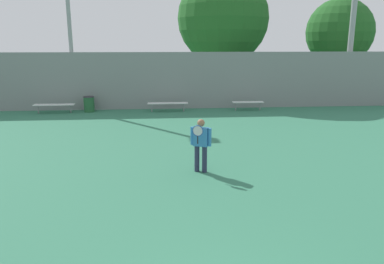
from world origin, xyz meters
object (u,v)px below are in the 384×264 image
bench_courtside_near (54,105)px  bench_adjacent_court (168,103)px  trash_bin (89,104)px  light_pole_far_right (354,5)px  bench_courtside_far (248,103)px  light_pole_near_left (68,6)px  tree_green_broad (339,32)px  tree_dark_dense (223,19)px  tennis_player (201,142)px

bench_courtside_near → bench_adjacent_court: same height
bench_courtside_near → trash_bin: (1.71, 0.26, -0.02)m
bench_adjacent_court → light_pole_far_right: light_pole_far_right is taller
bench_courtside_far → trash_bin: 8.40m
bench_courtside_near → light_pole_far_right: light_pole_far_right is taller
light_pole_near_left → light_pole_far_right: size_ratio=0.85×
bench_adjacent_court → light_pole_far_right: bearing=8.9°
bench_courtside_far → tree_green_broad: bearing=34.0°
trash_bin → tree_green_broad: tree_green_broad is taller
light_pole_near_left → light_pole_far_right: (15.54, 0.48, 0.19)m
bench_adjacent_court → light_pole_far_right: (10.52, 1.65, 5.14)m
bench_courtside_near → light_pole_near_left: bearing=55.8°
trash_bin → tree_dark_dense: 10.14m
tennis_player → light_pole_far_right: bearing=72.4°
light_pole_near_left → light_pole_far_right: 15.55m
light_pole_near_left → tennis_player: bearing=-61.5°
bench_adjacent_court → light_pole_far_right: size_ratio=0.21×
tennis_player → tree_dark_dense: bearing=102.3°
tennis_player → light_pole_near_left: 12.91m
bench_courtside_near → bench_courtside_far: 10.11m
tennis_player → bench_courtside_far: bearing=93.2°
tennis_player → light_pole_far_right: (9.78, 11.11, 4.70)m
bench_courtside_near → tree_dark_dense: size_ratio=0.26×
tree_green_broad → tree_dark_dense: bearing=178.5°
tennis_player → tree_dark_dense: size_ratio=0.19×
bench_adjacent_court → light_pole_near_left: (-5.03, 1.18, 4.96)m
tree_green_broad → bench_adjacent_court: bearing=-157.4°
trash_bin → tree_green_broad: 16.44m
bench_courtside_far → bench_adjacent_court: 4.29m
light_pole_near_left → tree_dark_dense: size_ratio=1.08×
bench_courtside_far → tree_green_broad: (6.97, 4.70, 3.75)m
light_pole_far_right → trash_bin: light_pole_far_right is taller
bench_courtside_far → trash_bin: (-8.40, 0.26, -0.02)m
tree_green_broad → bench_courtside_near: bearing=-164.6°
light_pole_near_left → tree_dark_dense: light_pole_near_left is taller
tennis_player → light_pole_far_right: size_ratio=0.15×
light_pole_far_right → tree_dark_dense: size_ratio=1.28×
tennis_player → tree_green_broad: bearing=77.1°
trash_bin → tree_green_broad: bearing=16.1°
bench_courtside_near → tree_dark_dense: (9.47, 4.90, 4.58)m
bench_courtside_far → light_pole_far_right: light_pole_far_right is taller
bench_courtside_near → tennis_player: bearing=-55.2°
tree_dark_dense → tree_green_broad: bearing=-1.5°
light_pole_near_left → light_pole_far_right: bearing=1.8°
tennis_player → bench_courtside_far: size_ratio=0.92×
light_pole_near_left → trash_bin: (0.91, -0.92, -4.98)m
tree_green_broad → tree_dark_dense: size_ratio=0.80×
trash_bin → light_pole_far_right: bearing=5.4°
light_pole_far_right → tree_dark_dense: light_pole_far_right is taller
bench_courtside_near → tree_green_broad: bearing=15.4°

